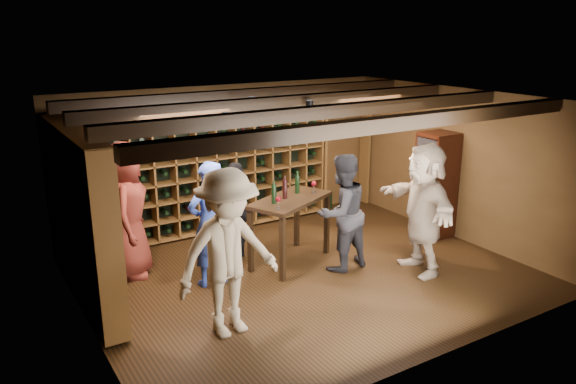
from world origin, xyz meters
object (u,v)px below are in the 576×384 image
display_cabinet (435,187)px  man_blue_shirt (210,224)px  guest_woman_black (237,211)px  man_grey_suit (342,213)px  tasting_table (290,207)px  guest_red_floral (126,210)px  guest_khaki (228,254)px  guest_beige (423,208)px

display_cabinet → man_blue_shirt: (-3.98, 0.25, 0.02)m
man_blue_shirt → guest_woman_black: 0.92m
guest_woman_black → display_cabinet: bearing=112.9°
man_blue_shirt → man_grey_suit: man_blue_shirt is taller
guest_woman_black → tasting_table: 0.82m
guest_red_floral → guest_khaki: (0.52, -2.17, 0.01)m
man_blue_shirt → guest_khaki: guest_khaki is taller
display_cabinet → man_blue_shirt: 3.99m
display_cabinet → man_blue_shirt: display_cabinet is taller
man_grey_suit → guest_beige: bearing=138.8°
tasting_table → guest_red_floral: bearing=134.9°
guest_woman_black → tasting_table: bearing=86.1°
display_cabinet → man_grey_suit: size_ratio=1.02×
man_grey_suit → guest_woman_black: man_grey_suit is taller
man_blue_shirt → guest_khaki: bearing=69.7°
guest_red_floral → tasting_table: 2.34m
guest_beige → guest_red_floral: bearing=-105.9°
man_grey_suit → guest_red_floral: 3.05m
man_blue_shirt → display_cabinet: bearing=171.4°
display_cabinet → guest_woman_black: 3.39m
man_grey_suit → guest_woman_black: 1.59m
display_cabinet → guest_red_floral: bearing=167.0°
man_grey_suit → display_cabinet: bearing=-178.6°
man_grey_suit → guest_red_floral: size_ratio=0.88×
man_grey_suit → guest_woman_black: bearing=-50.2°
man_grey_suit → tasting_table: size_ratio=1.15×
tasting_table → display_cabinet: bearing=-31.3°
guest_khaki → man_blue_shirt: bearing=69.6°
guest_khaki → tasting_table: guest_khaki is taller
man_grey_suit → tasting_table: 0.78m
man_blue_shirt → guest_woman_black: (0.70, 0.59, -0.11)m
guest_red_floral → tasting_table: (2.19, -0.81, -0.10)m
display_cabinet → guest_woman_black: (-3.28, 0.85, -0.09)m
man_blue_shirt → guest_khaki: (-0.36, -1.30, 0.11)m
guest_woman_black → guest_khaki: (-1.05, -1.90, 0.22)m
display_cabinet → tasting_table: (-2.67, 0.31, 0.02)m
man_blue_shirt → guest_woman_black: man_blue_shirt is taller
guest_red_floral → guest_beige: 4.19m
guest_khaki → tasting_table: 2.15m
display_cabinet → guest_khaki: size_ratio=0.89×
display_cabinet → man_grey_suit: display_cabinet is taller
guest_beige → display_cabinet: bearing=141.3°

